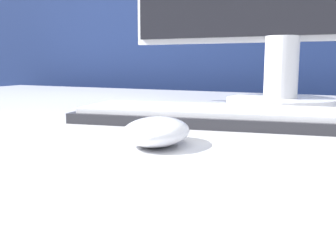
{
  "coord_description": "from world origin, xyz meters",
  "views": [
    {
      "loc": [
        0.26,
        -0.66,
        0.81
      ],
      "look_at": [
        0.06,
        -0.23,
        0.74
      ],
      "focal_mm": 42.0,
      "sensor_mm": 36.0,
      "label": 1
    }
  ],
  "objects": [
    {
      "name": "keyboard",
      "position": [
        0.05,
        -0.08,
        0.73
      ],
      "size": [
        0.44,
        0.21,
        0.02
      ],
      "rotation": [
        0.0,
        0.0,
        0.16
      ],
      "color": "#28282D",
      "rests_on": "desk"
    },
    {
      "name": "partition_panel",
      "position": [
        0.0,
        0.7,
        0.72
      ],
      "size": [
        5.0,
        0.03,
        1.44
      ],
      "color": "navy",
      "rests_on": "ground_plane"
    },
    {
      "name": "computer_mouse_near",
      "position": [
        0.06,
        -0.26,
        0.74
      ],
      "size": [
        0.09,
        0.12,
        0.03
      ],
      "rotation": [
        0.0,
        0.0,
        0.2
      ],
      "color": "white",
      "rests_on": "desk"
    }
  ]
}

